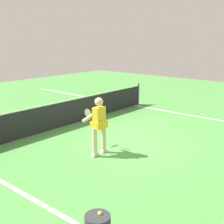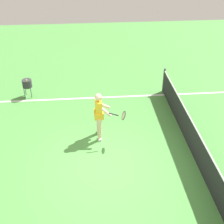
% 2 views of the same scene
% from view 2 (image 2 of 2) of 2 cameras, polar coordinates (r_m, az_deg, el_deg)
% --- Properties ---
extents(ground_plane, '(27.69, 27.69, 0.00)m').
position_cam_2_polar(ground_plane, '(9.15, -1.40, -9.59)').
color(ground_plane, '#4C9342').
extents(sideline_left_marking, '(0.10, 19.30, 0.01)m').
position_cam_2_polar(sideline_left_marking, '(12.37, -2.61, 2.59)').
color(sideline_left_marking, white).
rests_on(sideline_left_marking, ground).
extents(court_net, '(8.55, 0.08, 0.99)m').
position_cam_2_polar(court_net, '(9.34, 15.04, -6.21)').
color(court_net, '#4C4C51').
rests_on(court_net, ground).
extents(tennis_player, '(0.77, 0.94, 1.55)m').
position_cam_2_polar(tennis_player, '(9.77, -2.20, -0.37)').
color(tennis_player, beige).
rests_on(tennis_player, ground).
extents(ball_hopper, '(0.36, 0.36, 0.74)m').
position_cam_2_polar(ball_hopper, '(12.64, -14.96, 4.93)').
color(ball_hopper, '#333338').
rests_on(ball_hopper, ground).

